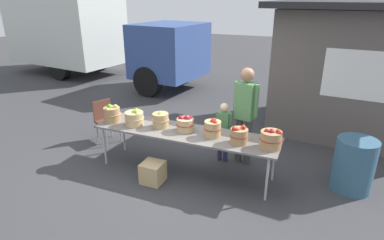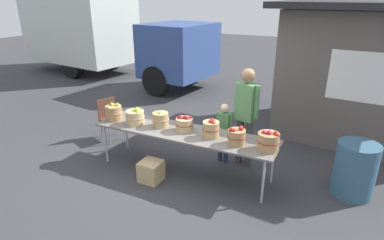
% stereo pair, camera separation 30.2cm
% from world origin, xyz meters
% --- Properties ---
extents(ground_plane, '(40.00, 40.00, 0.00)m').
position_xyz_m(ground_plane, '(0.00, 0.00, 0.00)').
color(ground_plane, '#38383A').
extents(market_table, '(3.10, 0.76, 0.75)m').
position_xyz_m(market_table, '(0.00, 0.00, 0.72)').
color(market_table, slate).
rests_on(market_table, ground).
extents(apple_basket_green_0, '(0.31, 0.31, 0.31)m').
position_xyz_m(apple_basket_green_0, '(-1.38, -0.07, 0.89)').
color(apple_basket_green_0, '#A87F51').
rests_on(apple_basket_green_0, market_table).
extents(apple_basket_green_1, '(0.34, 0.34, 0.29)m').
position_xyz_m(apple_basket_green_1, '(-0.92, -0.06, 0.88)').
color(apple_basket_green_1, tan).
rests_on(apple_basket_green_1, market_table).
extents(apple_basket_green_2, '(0.29, 0.29, 0.28)m').
position_xyz_m(apple_basket_green_2, '(-0.47, 0.03, 0.88)').
color(apple_basket_green_2, tan).
rests_on(apple_basket_green_2, market_table).
extents(apple_basket_red_0, '(0.31, 0.31, 0.27)m').
position_xyz_m(apple_basket_red_0, '(-0.01, 0.04, 0.87)').
color(apple_basket_red_0, tan).
rests_on(apple_basket_red_0, market_table).
extents(apple_basket_red_1, '(0.28, 0.28, 0.31)m').
position_xyz_m(apple_basket_red_1, '(0.48, 0.00, 0.89)').
color(apple_basket_red_1, tan).
rests_on(apple_basket_red_1, market_table).
extents(apple_basket_red_2, '(0.28, 0.28, 0.29)m').
position_xyz_m(apple_basket_red_2, '(0.93, -0.08, 0.88)').
color(apple_basket_red_2, '#A87F51').
rests_on(apple_basket_red_2, market_table).
extents(apple_basket_red_3, '(0.33, 0.33, 0.30)m').
position_xyz_m(apple_basket_red_3, '(1.40, -0.06, 0.89)').
color(apple_basket_red_3, '#A87F51').
rests_on(apple_basket_red_3, market_table).
extents(vendor_adult, '(0.45, 0.30, 1.74)m').
position_xyz_m(vendor_adult, '(0.82, 0.72, 1.03)').
color(vendor_adult, '#3F3F3F').
rests_on(vendor_adult, ground).
extents(child_customer, '(0.29, 0.16, 1.11)m').
position_xyz_m(child_customer, '(0.47, 0.63, 0.66)').
color(child_customer, '#262D4C').
rests_on(child_customer, ground).
extents(box_truck, '(7.92, 3.19, 2.75)m').
position_xyz_m(box_truck, '(-6.09, 5.06, 1.49)').
color(box_truck, silver).
rests_on(box_truck, ground).
extents(food_kiosk, '(3.75, 3.20, 2.74)m').
position_xyz_m(food_kiosk, '(2.55, 3.17, 1.38)').
color(food_kiosk, '#59514C').
rests_on(food_kiosk, ground).
extents(folding_chair, '(0.52, 0.52, 0.86)m').
position_xyz_m(folding_chair, '(-2.02, 0.54, 0.51)').
color(folding_chair, brown).
rests_on(folding_chair, ground).
extents(trash_barrel, '(0.60, 0.60, 0.84)m').
position_xyz_m(trash_barrel, '(2.60, 0.52, 0.42)').
color(trash_barrel, '#335972').
rests_on(trash_barrel, ground).
extents(produce_crate, '(0.34, 0.34, 0.34)m').
position_xyz_m(produce_crate, '(-0.36, -0.49, 0.17)').
color(produce_crate, tan).
rests_on(produce_crate, ground).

